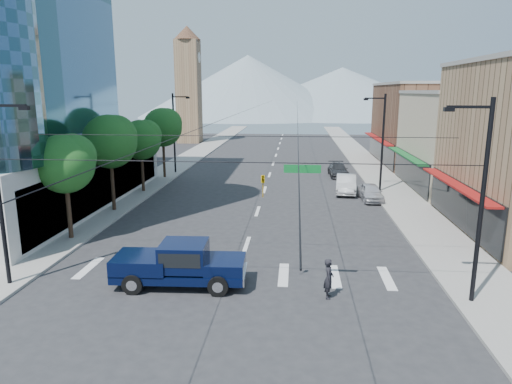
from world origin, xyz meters
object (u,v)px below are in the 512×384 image
pickup_truck (179,263)px  pedestrian (329,278)px  parked_car_far (338,170)px  parked_car_near (371,192)px  parked_car_mid (346,184)px

pickup_truck → pedestrian: (7.10, -0.74, -0.19)m
pedestrian → parked_car_far: 30.96m
pedestrian → parked_car_near: pedestrian is taller
parked_car_mid → pedestrian: bearing=-92.2°
parked_car_near → pedestrian: bearing=-107.2°
parked_car_near → parked_car_far: parked_car_near is taller
parked_car_near → parked_car_far: size_ratio=0.87×
pedestrian → parked_car_mid: pedestrian is taller
parked_car_near → parked_car_mid: size_ratio=0.83×
pedestrian → parked_car_mid: (3.10, 22.32, -0.10)m
parked_car_near → parked_car_mid: bearing=119.1°
parked_car_mid → parked_car_far: (0.00, 8.48, -0.13)m
pickup_truck → parked_car_mid: size_ratio=1.28×
pickup_truck → parked_car_mid: bearing=62.5°
parked_car_near → parked_car_far: (-1.80, 11.35, -0.01)m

